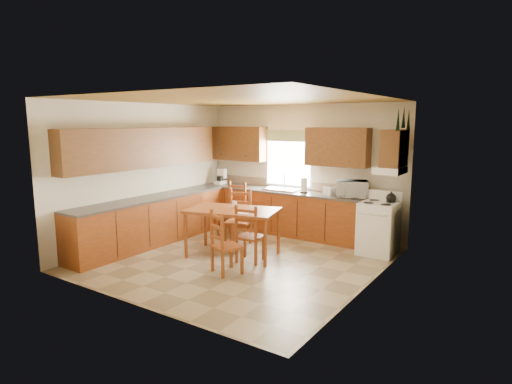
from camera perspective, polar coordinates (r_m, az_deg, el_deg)
The scene contains 35 objects.
floor at distance 7.46m, azimuth -2.27°, elevation -8.95°, with size 4.50×4.50×0.00m, color #907E5D.
ceiling at distance 7.09m, azimuth -2.41°, elevation 12.23°, with size 4.50×4.50×0.00m, color olive.
wall_left at distance 8.66m, azimuth -14.47°, elevation 2.48°, with size 4.50×4.50×0.00m, color beige.
wall_right at distance 6.12m, azimuth 14.95°, elevation -0.32°, with size 4.50×4.50×0.00m, color beige.
wall_back at distance 9.05m, azimuth 6.09°, elevation 3.01°, with size 4.50×4.50×0.00m, color beige.
wall_front at distance 5.52m, azimuth -16.22°, elevation -1.41°, with size 4.50×4.50×0.00m, color beige.
lower_cab_back at distance 9.12m, azimuth 3.02°, elevation -2.69°, with size 3.75×0.60×0.88m, color brown.
lower_cab_left at distance 8.50m, azimuth -13.61°, elevation -3.85°, with size 0.60×3.60×0.88m, color brown.
counter_back at distance 9.04m, azimuth 3.05°, elevation 0.16°, with size 3.75×0.63×0.04m, color #463F3C.
counter_left at distance 8.41m, azimuth -13.73°, elevation -0.80°, with size 0.63×3.60×0.04m, color #463F3C.
backsplash at distance 9.27m, azimuth 3.97°, elevation 1.07°, with size 3.75×0.01×0.18m, color #8C6E58.
upper_cab_back_left at distance 9.69m, azimuth -2.49°, elevation 6.47°, with size 1.41×0.33×0.75m, color brown.
upper_cab_back_right at distance 8.50m, azimuth 10.81°, elevation 5.90°, with size 1.25×0.33×0.75m, color brown.
upper_cab_left at distance 8.40m, azimuth -14.62°, elevation 5.72°, with size 0.33×3.60×0.75m, color brown.
upper_cab_stove at distance 7.68m, azimuth 17.95°, elevation 5.59°, with size 0.33×0.62×0.62m, color brown.
range_hood at distance 7.72m, azimuth 17.45°, elevation 2.80°, with size 0.44×0.62×0.12m, color white.
window_frame at distance 9.15m, azimuth 4.36°, elevation 4.37°, with size 1.13×0.02×1.18m, color white.
window_pane at distance 9.15m, azimuth 4.34°, elevation 4.36°, with size 1.05×0.01×1.10m, color white.
window_valance at distance 9.10m, azimuth 4.30°, elevation 7.49°, with size 1.19×0.01×0.24m, color #44672E.
sink_basin at distance 8.99m, azimuth 3.46°, elevation 0.37°, with size 0.75×0.45×0.04m, color silver.
pine_decal_a at distance 7.32m, azimuth 18.43°, elevation 9.17°, with size 0.22×0.22×0.36m, color #153A18.
pine_decal_b at distance 7.63m, azimuth 19.10°, elevation 9.42°, with size 0.22×0.22×0.36m, color #153A18.
pine_decal_c at distance 7.94m, azimuth 19.68°, elevation 9.08°, with size 0.22×0.22×0.36m, color #153A18.
stove at distance 7.94m, azimuth 16.02°, elevation -4.74°, with size 0.62×0.64×0.92m, color white.
coffeemaker at distance 9.89m, azimuth -4.78°, elevation 1.96°, with size 0.18×0.22×0.31m, color white.
paper_towel at distance 8.71m, azimuth 6.41°, elevation 0.90°, with size 0.13×0.13×0.30m, color white.
toaster at distance 8.47m, azimuth 9.73°, elevation 0.16°, with size 0.22×0.14×0.18m, color white.
microwave at distance 8.31m, azimuth 12.64°, elevation 0.40°, with size 0.54×0.39×0.32m, color white.
dining_table at distance 7.56m, azimuth -3.10°, elevation -5.40°, with size 1.56×0.89×0.84m, color brown.
chair_near_left at distance 6.70m, azimuth -3.91°, elevation -6.69°, with size 0.42×0.40×0.99m, color brown.
chair_near_right at distance 7.22m, azimuth -0.79°, elevation -5.51°, with size 0.41×0.39×0.98m, color brown.
chair_far_left at distance 8.72m, azimuth -3.29°, elevation -2.47°, with size 0.47×0.45×1.11m, color brown.
chair_far_right at distance 8.14m, azimuth -2.44°, elevation -3.51°, with size 0.45×0.42×1.06m, color brown.
table_paper at distance 7.21m, azimuth -1.45°, elevation -2.69°, with size 0.19×0.26×0.00m, color white.
table_card at distance 7.55m, azimuth -2.87°, elevation -1.69°, with size 0.09×0.02×0.12m, color white.
Camera 1 is at (4.18, -5.72, 2.35)m, focal length 30.00 mm.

